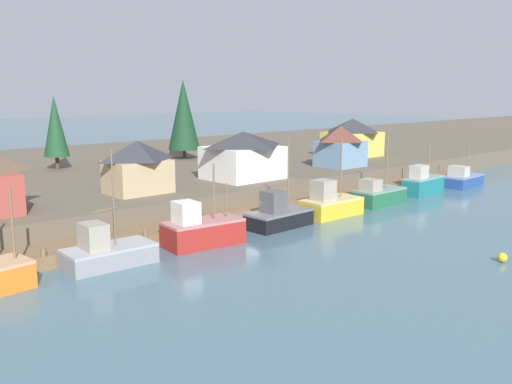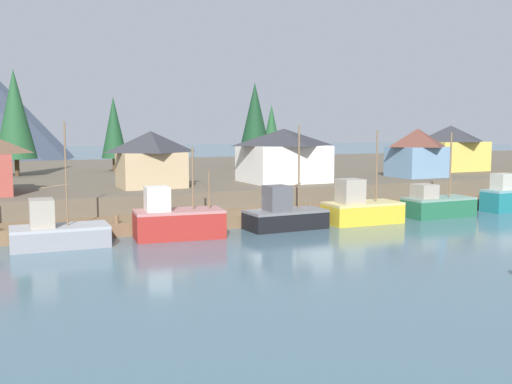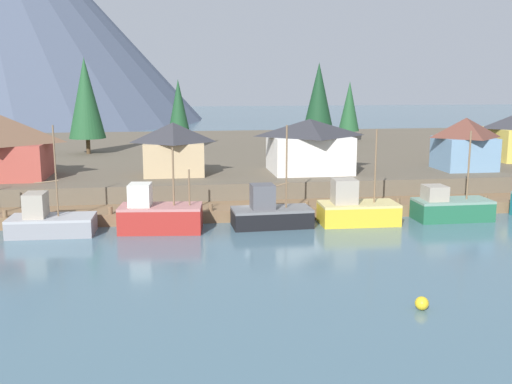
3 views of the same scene
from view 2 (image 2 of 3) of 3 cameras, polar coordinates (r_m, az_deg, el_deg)
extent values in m
cube|color=#476675|center=(66.55, -6.37, -1.10)|extent=(400.00, 400.00, 1.00)
cube|color=brown|center=(49.78, 0.12, -2.36)|extent=(80.00, 4.00, 1.00)
cylinder|color=brown|center=(44.35, -13.13, -3.18)|extent=(0.36, 0.36, 1.60)
cylinder|color=brown|center=(46.56, -3.43, -2.59)|extent=(0.36, 0.36, 1.60)
cylinder|color=brown|center=(49.97, 5.16, -2.00)|extent=(0.36, 0.36, 1.60)
cylinder|color=brown|center=(54.35, 12.51, -1.46)|extent=(0.36, 0.36, 1.60)
cylinder|color=brown|center=(59.49, 18.67, -0.99)|extent=(0.36, 0.36, 1.60)
cube|color=brown|center=(77.79, -9.15, 1.20)|extent=(400.00, 56.00, 2.50)
cube|color=gray|center=(41.82, -18.15, -4.16)|extent=(6.36, 3.28, 1.21)
cube|color=#9F9FA2|center=(41.70, -18.18, -3.21)|extent=(6.36, 3.28, 0.20)
cube|color=gray|center=(41.49, -19.74, -1.90)|extent=(1.58, 2.14, 1.82)
cylinder|color=brown|center=(41.33, -17.65, 1.65)|extent=(0.12, 0.12, 6.84)
cylinder|color=brown|center=(41.34, -18.60, 0.53)|extent=(1.78, 0.15, 0.25)
cube|color=maroon|center=(43.22, -7.34, -3.15)|extent=(6.55, 3.63, 1.84)
cube|color=#AD6C6A|center=(43.07, -7.36, -1.81)|extent=(6.55, 3.63, 0.20)
cube|color=silver|center=(42.69, -9.40, -0.63)|extent=(1.85, 2.14, 1.70)
cylinder|color=brown|center=(43.01, -6.06, 1.32)|extent=(0.15, 0.15, 4.47)
cylinder|color=brown|center=(43.35, -4.49, 0.25)|extent=(0.13, 0.13, 2.78)
cube|color=black|center=(46.78, 2.83, -2.73)|extent=(6.35, 3.12, 1.29)
cube|color=slate|center=(46.67, 2.84, -1.83)|extent=(6.35, 3.12, 0.20)
cube|color=#4C4C51|center=(46.18, 2.03, -0.58)|extent=(1.86, 1.86, 1.93)
cylinder|color=brown|center=(46.91, 4.11, 2.36)|extent=(0.14, 0.14, 6.57)
cylinder|color=brown|center=(46.59, 3.14, 0.43)|extent=(2.20, 0.18, 0.67)
cube|color=gold|center=(50.34, 10.11, -2.05)|extent=(6.34, 3.29, 1.53)
cube|color=tan|center=(50.22, 10.13, -1.07)|extent=(6.34, 3.29, 0.20)
cube|color=gray|center=(49.45, 8.97, 0.10)|extent=(1.93, 1.91, 1.97)
cylinder|color=brown|center=(50.65, 11.42, 2.44)|extent=(0.14, 0.14, 5.92)
cube|color=#1E5B3D|center=(55.53, 16.97, -1.47)|extent=(6.26, 2.91, 1.52)
cube|color=gray|center=(55.43, 17.00, -0.58)|extent=(6.26, 2.91, 0.20)
cube|color=gray|center=(54.30, 15.74, 0.07)|extent=(1.73, 1.88, 1.22)
cylinder|color=brown|center=(55.99, 18.03, 2.48)|extent=(0.15, 0.15, 5.69)
cube|color=#196B70|center=(61.94, 23.16, -0.77)|extent=(6.40, 2.68, 1.87)
cube|color=#679496|center=(61.83, 23.20, 0.18)|extent=(6.40, 2.68, 0.20)
cube|color=#B2AD9E|center=(60.81, 22.52, 0.93)|extent=(2.17, 1.62, 1.51)
cube|color=#6689A8|center=(67.65, 15.08, 2.79)|extent=(5.26, 4.83, 3.29)
pyramid|color=brown|center=(67.56, 15.14, 5.02)|extent=(5.53, 5.07, 1.99)
cube|color=gold|center=(79.06, 17.98, 3.28)|extent=(7.41, 6.36, 3.62)
pyramid|color=#2D2D33|center=(78.98, 18.04, 5.32)|extent=(7.78, 6.68, 2.00)
cube|color=silver|center=(59.33, 2.63, 2.71)|extent=(7.61, 6.63, 3.61)
pyramid|color=#2D2D33|center=(59.23, 2.64, 5.25)|extent=(7.99, 6.97, 1.65)
cube|color=tan|center=(54.55, -9.93, 2.09)|extent=(5.63, 4.30, 3.17)
pyramid|color=#2D2D33|center=(54.43, -9.98, 4.74)|extent=(5.91, 4.52, 1.89)
cylinder|color=#4C3823|center=(79.81, -0.11, 2.80)|extent=(0.50, 0.50, 1.37)
cone|color=#14381E|center=(79.67, -0.11, 6.85)|extent=(4.53, 4.53, 9.90)
cylinder|color=#4C3823|center=(91.77, 1.47, 3.27)|extent=(0.50, 0.50, 1.45)
cone|color=#1E4C28|center=(91.65, 1.48, 6.02)|extent=(3.13, 3.13, 7.36)
cylinder|color=#4C3823|center=(75.32, -13.30, 2.54)|extent=(0.50, 0.50, 1.66)
cone|color=#194223|center=(75.19, -13.39, 6.01)|extent=(3.08, 3.08, 7.46)
cylinder|color=#4C3823|center=(71.33, -21.79, 2.19)|extent=(0.50, 0.50, 1.95)
cone|color=#1E4C28|center=(71.20, -21.98, 6.91)|extent=(4.45, 4.45, 9.80)
camera|label=1|loc=(15.22, -93.49, 16.16)|focal=39.38mm
camera|label=3|loc=(14.52, 85.17, 15.07)|focal=41.64mm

